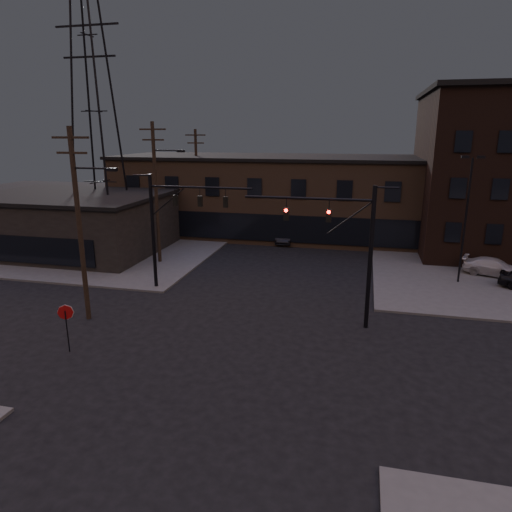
{
  "coord_description": "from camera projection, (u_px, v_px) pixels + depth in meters",
  "views": [
    {
      "loc": [
        5.99,
        -20.14,
        10.66
      ],
      "look_at": [
        -0.13,
        5.51,
        3.5
      ],
      "focal_mm": 32.0,
      "sensor_mm": 36.0,
      "label": 1
    }
  ],
  "objects": [
    {
      "name": "stop_sign",
      "position": [
        66.0,
        317.0,
        22.49
      ],
      "size": [
        0.72,
        0.33,
        2.48
      ],
      "color": "black",
      "rests_on": "ground"
    },
    {
      "name": "building_row",
      "position": [
        306.0,
        197.0,
        48.28
      ],
      "size": [
        40.0,
        12.0,
        8.0
      ],
      "primitive_type": "cube",
      "color": "brown",
      "rests_on": "ground"
    },
    {
      "name": "lot_light_a",
      "position": [
        467.0,
        209.0,
        31.83
      ],
      "size": [
        1.5,
        0.28,
        9.14
      ],
      "color": "black",
      "rests_on": "ground"
    },
    {
      "name": "building_left",
      "position": [
        72.0,
        224.0,
        41.89
      ],
      "size": [
        16.0,
        12.0,
        5.0
      ],
      "primitive_type": "cube",
      "color": "black",
      "rests_on": "ground"
    },
    {
      "name": "utility_pole_near",
      "position": [
        80.0,
        221.0,
        25.5
      ],
      "size": [
        3.7,
        0.28,
        11.0
      ],
      "color": "black",
      "rests_on": "ground"
    },
    {
      "name": "utility_pole_mid",
      "position": [
        157.0,
        190.0,
        36.92
      ],
      "size": [
        3.7,
        0.28,
        11.5
      ],
      "color": "black",
      "rests_on": "ground"
    },
    {
      "name": "parked_car_lot_b",
      "position": [
        494.0,
        267.0,
        34.53
      ],
      "size": [
        4.8,
        3.2,
        1.29
      ],
      "primitive_type": "imported",
      "rotation": [
        0.0,
        0.0,
        1.23
      ],
      "color": "#B0B0B2",
      "rests_on": "sidewalk_ne"
    },
    {
      "name": "ground",
      "position": [
        233.0,
        351.0,
        23.04
      ],
      "size": [
        140.0,
        140.0,
        0.0
      ],
      "primitive_type": "plane",
      "color": "black",
      "rests_on": "ground"
    },
    {
      "name": "utility_pole_far",
      "position": [
        197.0,
        180.0,
        48.51
      ],
      "size": [
        2.2,
        0.28,
        11.0
      ],
      "color": "black",
      "rests_on": "ground"
    },
    {
      "name": "traffic_signal_far",
      "position": [
        170.0,
        219.0,
        30.74
      ],
      "size": [
        7.12,
        0.24,
        8.0
      ],
      "color": "black",
      "rests_on": "ground"
    },
    {
      "name": "car_crossing",
      "position": [
        286.0,
        236.0,
        45.49
      ],
      "size": [
        1.63,
        4.37,
        1.43
      ],
      "primitive_type": "imported",
      "rotation": [
        0.0,
        0.0,
        0.03
      ],
      "color": "black",
      "rests_on": "ground"
    },
    {
      "name": "traffic_signal_near",
      "position": [
        350.0,
        241.0,
        24.77
      ],
      "size": [
        7.12,
        0.24,
        8.0
      ],
      "color": "black",
      "rests_on": "ground"
    },
    {
      "name": "transmission_tower",
      "position": [
        94.0,
        111.0,
        40.7
      ],
      "size": [
        7.0,
        7.0,
        25.0
      ],
      "primitive_type": null,
      "color": "black",
      "rests_on": "ground"
    },
    {
      "name": "sidewalk_nw",
      "position": [
        93.0,
        235.0,
        48.6
      ],
      "size": [
        30.0,
        30.0,
        0.15
      ],
      "primitive_type": "cube",
      "color": "#474744",
      "rests_on": "ground"
    }
  ]
}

